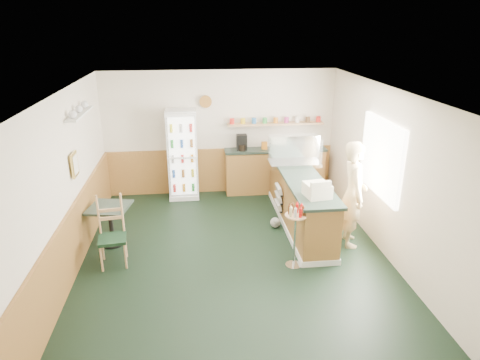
{
  "coord_description": "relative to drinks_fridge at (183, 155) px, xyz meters",
  "views": [
    {
      "loc": [
        -0.59,
        -6.08,
        3.68
      ],
      "look_at": [
        0.17,
        0.6,
        1.14
      ],
      "focal_mm": 32.0,
      "sensor_mm": 36.0,
      "label": 1
    }
  ],
  "objects": [
    {
      "name": "dog_doorstop",
      "position": [
        1.71,
        -1.73,
        -0.85
      ],
      "size": [
        0.19,
        0.25,
        0.23
      ],
      "rotation": [
        0.0,
        0.0,
        0.06
      ],
      "color": "gray",
      "rests_on": "ground"
    },
    {
      "name": "cash_register",
      "position": [
        2.18,
        -2.67,
        0.16
      ],
      "size": [
        0.43,
        0.44,
        0.22
      ],
      "primitive_type": "cube",
      "rotation": [
        0.0,
        0.0,
        0.16
      ],
      "color": "#EEE5C4",
      "rests_on": "service_counter"
    },
    {
      "name": "service_counter",
      "position": [
        2.18,
        -1.67,
        -0.5
      ],
      "size": [
        0.68,
        3.01,
        1.01
      ],
      "color": "#AD7837",
      "rests_on": "ground"
    },
    {
      "name": "cafe_chair",
      "position": [
        -1.08,
        -2.6,
        -0.37
      ],
      "size": [
        0.47,
        0.47,
        1.13
      ],
      "rotation": [
        0.0,
        0.0,
        0.13
      ],
      "color": "black",
      "rests_on": "ground"
    },
    {
      "name": "shopkeeper",
      "position": [
        2.88,
        -2.44,
        -0.04
      ],
      "size": [
        0.53,
        0.67,
        1.84
      ],
      "primitive_type": "imported",
      "rotation": [
        0.0,
        0.0,
        1.42
      ],
      "color": "tan",
      "rests_on": "ground"
    },
    {
      "name": "room_envelope",
      "position": [
        0.6,
        -2.01,
        0.56
      ],
      "size": [
        5.04,
        6.02,
        2.72
      ],
      "color": "beige",
      "rests_on": "ground"
    },
    {
      "name": "condiment_stand",
      "position": [
        1.75,
        -3.07,
        -0.27
      ],
      "size": [
        0.33,
        0.33,
        1.04
      ],
      "rotation": [
        0.0,
        0.0,
        0.43
      ],
      "color": "silver",
      "rests_on": "ground"
    },
    {
      "name": "cafe_table",
      "position": [
        -1.22,
        -2.03,
        -0.46
      ],
      "size": [
        0.77,
        0.77,
        0.72
      ],
      "rotation": [
        0.0,
        0.0,
        -0.2
      ],
      "color": "black",
      "rests_on": "ground"
    },
    {
      "name": "display_case",
      "position": [
        2.18,
        -1.07,
        0.33
      ],
      "size": [
        0.98,
        0.51,
        0.56
      ],
      "color": "silver",
      "rests_on": "service_counter"
    },
    {
      "name": "ground",
      "position": [
        0.83,
        -2.74,
        -0.96
      ],
      "size": [
        6.0,
        6.0,
        0.0
      ],
      "primitive_type": "plane",
      "color": "black",
      "rests_on": "ground"
    },
    {
      "name": "newspaper_rack",
      "position": [
        1.82,
        -1.41,
        -0.49
      ],
      "size": [
        0.09,
        0.4,
        0.49
      ],
      "color": "black",
      "rests_on": "ground"
    },
    {
      "name": "back_counter",
      "position": [
        2.02,
        0.06,
        -0.41
      ],
      "size": [
        2.24,
        0.42,
        1.69
      ],
      "color": "#AD7837",
      "rests_on": "ground"
    },
    {
      "name": "drinks_fridge",
      "position": [
        0.0,
        0.0,
        0.0
      ],
      "size": [
        0.63,
        0.54,
        1.92
      ],
      "color": "white",
      "rests_on": "ground"
    }
  ]
}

